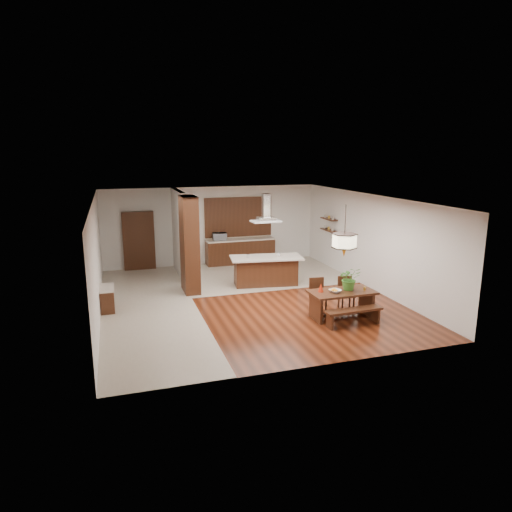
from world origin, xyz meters
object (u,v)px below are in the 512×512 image
object	(u,v)px
fruit_bowl	(335,291)
dining_chair_left	(318,296)
pendant_lantern	(345,231)
range_hood	(266,208)
dining_bench	(353,317)
island_cup	(278,255)
foliage_plant	(350,278)
kitchen_island	(266,270)
hallway_console	(107,299)
dining_table	(342,298)
dining_chair_right	(346,293)
microwave	(220,237)

from	to	relation	value
fruit_bowl	dining_chair_left	bearing A→B (deg)	110.18
pendant_lantern	range_hood	world-z (taller)	same
dining_bench	pendant_lantern	bearing A→B (deg)	90.59
pendant_lantern	island_cup	bearing A→B (deg)	98.99
fruit_bowl	foliage_plant	bearing A→B (deg)	11.73
dining_chair_left	kitchen_island	size ratio (longest dim) A/B	0.38
hallway_console	pendant_lantern	size ratio (longest dim) A/B	0.67
dining_table	island_cup	xyz separation A→B (m)	(-0.52, 3.28, 0.46)
range_hood	dining_bench	bearing A→B (deg)	-76.85
foliage_plant	island_cup	xyz separation A→B (m)	(-0.74, 3.23, -0.03)
dining_table	dining_chair_right	xyz separation A→B (m)	(0.41, 0.51, -0.07)
dining_bench	fruit_bowl	size ratio (longest dim) A/B	5.00
dining_chair_left	microwave	bearing A→B (deg)	109.39
dining_chair_right	microwave	world-z (taller)	microwave
foliage_plant	range_hood	distance (m)	3.79
hallway_console	dining_table	distance (m)	6.20
dining_bench	microwave	xyz separation A→B (m)	(-1.72, 6.93, 0.88)
kitchen_island	island_cup	world-z (taller)	island_cup
hallway_console	dining_table	world-z (taller)	dining_table
kitchen_island	microwave	bearing A→B (deg)	113.08
hallway_console	island_cup	bearing A→B (deg)	9.92
dining_chair_right	range_hood	distance (m)	3.73
pendant_lantern	microwave	world-z (taller)	pendant_lantern
fruit_bowl	dining_chair_right	bearing A→B (deg)	41.28
dining_bench	range_hood	xyz separation A→B (m)	(-0.92, 3.96, 2.26)
pendant_lantern	dining_chair_right	bearing A→B (deg)	51.30
dining_table	foliage_plant	bearing A→B (deg)	12.79
microwave	dining_chair_right	bearing A→B (deg)	-66.78
hallway_console	pendant_lantern	bearing A→B (deg)	-22.48
dining_chair_left	dining_chair_right	bearing A→B (deg)	7.48
foliage_plant	hallway_console	bearing A→B (deg)	158.70
kitchen_island	range_hood	xyz separation A→B (m)	(0.00, 0.00, 1.99)
dining_chair_right	fruit_bowl	xyz separation A→B (m)	(-0.63, -0.56, 0.29)
dining_chair_right	island_cup	size ratio (longest dim) A/B	7.99
range_hood	island_cup	world-z (taller)	range_hood
fruit_bowl	microwave	bearing A→B (deg)	103.18
dining_chair_right	kitchen_island	size ratio (longest dim) A/B	0.37
dining_table	foliage_plant	distance (m)	0.54
dining_chair_left	range_hood	bearing A→B (deg)	106.76
dining_chair_left	island_cup	distance (m)	2.82
hallway_console	kitchen_island	size ratio (longest dim) A/B	0.37
dining_bench	foliage_plant	xyz separation A→B (m)	(0.22, 0.65, 0.79)
dining_chair_left	dining_chair_right	world-z (taller)	dining_chair_left
hallway_console	dining_chair_left	bearing A→B (deg)	-19.36
dining_table	pendant_lantern	size ratio (longest dim) A/B	1.28
dining_chair_left	kitchen_island	xyz separation A→B (m)	(-0.50, 2.84, 0.02)
hallway_console	dining_chair_right	size ratio (longest dim) A/B	1.00
kitchen_island	range_hood	distance (m)	1.99
hallway_console	microwave	size ratio (longest dim) A/B	1.77
island_cup	hallway_console	bearing A→B (deg)	-170.08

